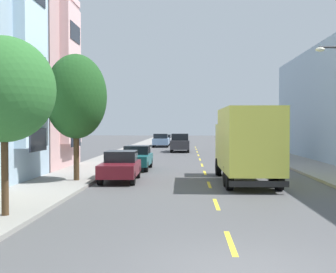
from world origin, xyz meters
The scene contains 14 objects.
ground_plane centered at (0.00, 30.00, 0.00)m, with size 160.00×160.00×0.00m, color #4C4C4F.
sidewalk_left centered at (-7.10, 28.00, 0.07)m, with size 3.20×120.00×0.14m, color gray.
sidewalk_right centered at (7.10, 28.00, 0.07)m, with size 3.20×120.00×0.14m, color gray.
lane_centerline_dashes centered at (0.00, 24.50, 0.00)m, with size 0.14×47.20×0.01m.
street_tree_nearest centered at (-6.40, 4.19, 3.84)m, with size 2.98×2.98×5.27m.
street_tree_second centered at (-6.40, 12.33, 4.18)m, with size 2.97×2.97×6.09m.
delivery_box_truck centered at (1.80, 12.65, 2.00)m, with size 2.50×7.65×3.60m.
parked_suv_black centered at (4.37, 25.69, 0.99)m, with size 2.04×4.84×1.93m.
parked_hatchback_champagne centered at (4.39, 34.14, 0.76)m, with size 1.77×4.01×1.50m.
parked_pickup_sky centered at (-4.45, 47.36, 0.83)m, with size 2.05×5.32×1.73m.
parked_hatchback_burgundy centered at (-4.37, 13.10, 0.76)m, with size 1.84×4.04×1.50m.
parked_wagon_silver centered at (-4.22, 53.10, 0.80)m, with size 1.92×4.74×1.50m.
parked_hatchback_teal centered at (-4.24, 18.78, 0.76)m, with size 1.77×4.02×1.50m.
moving_charcoal_sedan centered at (-1.80, 37.10, 0.99)m, with size 1.95×4.80×1.93m.
Camera 1 is at (-1.03, -8.17, 2.79)m, focal length 45.89 mm.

